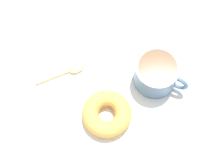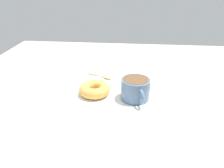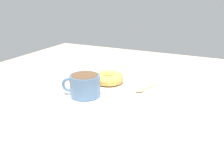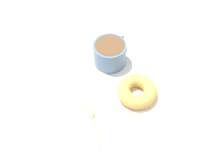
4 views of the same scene
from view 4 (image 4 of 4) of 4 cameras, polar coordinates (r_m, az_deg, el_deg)
name	(u,v)px [view 4 (image 4 of 4)]	position (r cm, az deg, el deg)	size (l,w,h in cm)	color
ground_plane	(116,88)	(68.79, 0.99, -0.87)	(120.00, 120.00, 2.00)	tan
napkin	(112,89)	(67.21, 0.00, -1.07)	(33.18, 33.18, 0.30)	white
coffee_cup	(110,53)	(70.44, -0.43, 7.19)	(9.35, 11.80, 6.79)	slate
donut	(137,91)	(64.82, 5.70, -1.54)	(10.49, 10.49, 3.55)	gold
spoon	(91,116)	(62.40, -4.75, -7.37)	(11.21, 5.68, 0.90)	#D8B772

